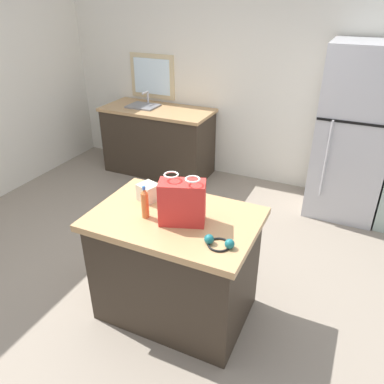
% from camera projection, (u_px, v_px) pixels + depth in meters
% --- Properties ---
extents(ground, '(6.51, 6.51, 0.00)m').
position_uv_depth(ground, '(165.00, 281.00, 3.44)').
color(ground, gray).
extents(back_wall, '(5.43, 0.13, 2.76)m').
position_uv_depth(back_wall, '(253.00, 76.00, 4.76)').
color(back_wall, silver).
rests_on(back_wall, ground).
extents(kitchen_island, '(1.20, 0.82, 0.90)m').
position_uv_depth(kitchen_island, '(176.00, 265.00, 2.93)').
color(kitchen_island, '#33281E').
rests_on(kitchen_island, ground).
extents(refrigerator, '(0.75, 0.76, 1.89)m').
position_uv_depth(refrigerator, '(353.00, 134.00, 4.13)').
color(refrigerator, '#B7B7BC').
rests_on(refrigerator, ground).
extents(sink_counter, '(1.50, 0.69, 1.11)m').
position_uv_depth(sink_counter, '(158.00, 140.00, 5.30)').
color(sink_counter, '#33281E').
rests_on(sink_counter, ground).
extents(shopping_bag, '(0.35, 0.26, 0.36)m').
position_uv_depth(shopping_bag, '(182.00, 202.00, 2.58)').
color(shopping_bag, red).
rests_on(shopping_bag, kitchen_island).
extents(small_box, '(0.17, 0.17, 0.13)m').
position_uv_depth(small_box, '(148.00, 192.00, 2.89)').
color(small_box, beige).
rests_on(small_box, kitchen_island).
extents(bottle, '(0.05, 0.05, 0.25)m').
position_uv_depth(bottle, '(145.00, 203.00, 2.66)').
color(bottle, '#C66633').
rests_on(bottle, kitchen_island).
extents(ear_defenders, '(0.20, 0.16, 0.06)m').
position_uv_depth(ear_defenders, '(219.00, 243.00, 2.39)').
color(ear_defenders, black).
rests_on(ear_defenders, kitchen_island).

